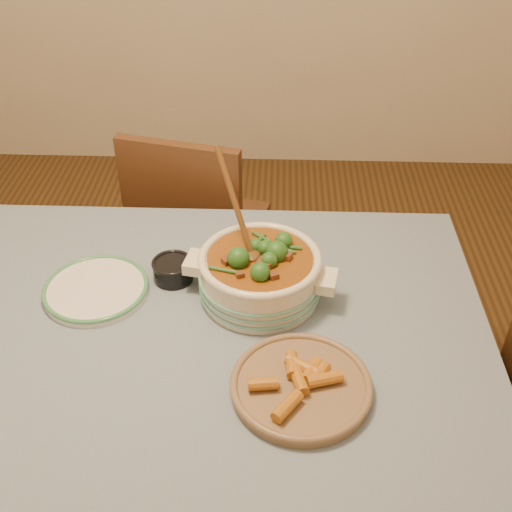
{
  "coord_description": "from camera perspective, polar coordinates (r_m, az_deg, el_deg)",
  "views": [
    {
      "loc": [
        0.31,
        -1.12,
        1.84
      ],
      "look_at": [
        0.26,
        0.17,
        0.86
      ],
      "focal_mm": 45.0,
      "sensor_mm": 36.0,
      "label": 1
    }
  ],
  "objects": [
    {
      "name": "stew_casserole",
      "position": [
        1.62,
        0.33,
        -1.36
      ],
      "size": [
        0.4,
        0.35,
        0.37
      ],
      "rotation": [
        0.0,
        0.0,
        -0.19
      ],
      "color": "#F1E6C9",
      "rests_on": "dining_table"
    },
    {
      "name": "fried_plate",
      "position": [
        1.43,
        4.03,
        -11.3
      ],
      "size": [
        0.34,
        0.34,
        0.05
      ],
      "rotation": [
        0.0,
        0.0,
        -0.13
      ],
      "color": "olive",
      "rests_on": "dining_table"
    },
    {
      "name": "white_plate",
      "position": [
        1.72,
        -14.04,
        -2.87
      ],
      "size": [
        0.36,
        0.36,
        0.02
      ],
      "rotation": [
        0.0,
        0.0,
        0.43
      ],
      "color": "white",
      "rests_on": "dining_table"
    },
    {
      "name": "dining_table",
      "position": [
        1.66,
        -9.38,
        -8.72
      ],
      "size": [
        1.68,
        1.08,
        0.76
      ],
      "color": "brown",
      "rests_on": "floor"
    },
    {
      "name": "floor",
      "position": [
        2.18,
        -7.53,
        -20.95
      ],
      "size": [
        4.5,
        4.5,
        0.0
      ],
      "primitive_type": "plane",
      "color": "#3F2712",
      "rests_on": "ground"
    },
    {
      "name": "chair_far",
      "position": [
        2.36,
        -5.45,
        2.63
      ],
      "size": [
        0.51,
        0.51,
        0.9
      ],
      "rotation": [
        0.0,
        0.0,
        2.91
      ],
      "color": "#513218",
      "rests_on": "floor"
    },
    {
      "name": "condiment_bowl",
      "position": [
        1.71,
        -7.4,
        -1.14
      ],
      "size": [
        0.12,
        0.12,
        0.06
      ],
      "rotation": [
        0.0,
        0.0,
        0.19
      ],
      "color": "black",
      "rests_on": "dining_table"
    }
  ]
}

